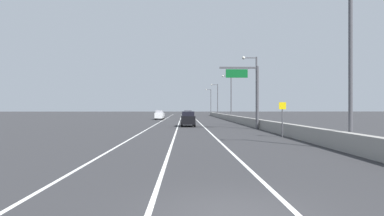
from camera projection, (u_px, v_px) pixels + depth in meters
name	position (u px, v px, depth m)	size (l,w,h in m)	color
ground_plane	(189.00, 119.00, 71.12)	(320.00, 320.00, 0.00)	#2D2D30
lane_stripe_left	(162.00, 121.00, 61.98)	(0.16, 130.00, 0.00)	silver
lane_stripe_center	(180.00, 121.00, 62.07)	(0.16, 130.00, 0.00)	silver
lane_stripe_right	(197.00, 121.00, 62.16)	(0.16, 130.00, 0.00)	silver
jersey_barrier_right	(245.00, 121.00, 47.34)	(0.60, 120.00, 1.10)	gray
overhead_sign_gantry	(251.00, 89.00, 36.74)	(4.68, 0.36, 7.50)	#47474C
speed_advisory_sign	(282.00, 117.00, 26.43)	(0.60, 0.11, 3.00)	#4C4C51
lamp_post_right_near	(346.00, 56.00, 18.38)	(2.14, 0.44, 9.65)	#4C4C51
lamp_post_right_second	(255.00, 86.00, 42.65)	(2.14, 0.44, 9.65)	#4C4C51
lamp_post_right_third	(230.00, 94.00, 66.92)	(2.14, 0.44, 9.65)	#4C4C51
lamp_post_right_fourth	(217.00, 98.00, 91.17)	(2.14, 0.44, 9.65)	#4C4C51
lamp_post_right_fifth	(210.00, 100.00, 115.44)	(2.14, 0.44, 9.65)	#4C4C51
car_white_0	(160.00, 115.00, 67.40)	(1.91, 4.35, 2.06)	white
car_black_1	(188.00, 119.00, 42.22)	(2.00, 4.69, 2.05)	black
car_gray_2	(188.00, 115.00, 63.93)	(1.88, 4.68, 2.10)	slate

